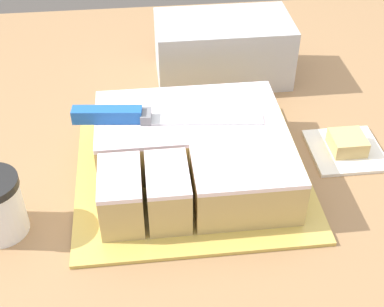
% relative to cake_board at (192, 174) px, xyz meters
% --- Properties ---
extents(countertop, '(1.40, 1.10, 0.93)m').
position_rel_cake_board_xyz_m(countertop, '(-0.02, 0.09, -0.47)').
color(countertop, '#936D47').
rests_on(countertop, ground_plane).
extents(cake_board, '(0.36, 0.33, 0.01)m').
position_rel_cake_board_xyz_m(cake_board, '(0.00, 0.00, 0.00)').
color(cake_board, gold).
rests_on(cake_board, countertop).
extents(cake, '(0.29, 0.26, 0.08)m').
position_rel_cake_board_xyz_m(cake, '(0.00, 0.00, 0.04)').
color(cake, tan).
rests_on(cake, cake_board).
extents(knife, '(0.29, 0.06, 0.02)m').
position_rel_cake_board_xyz_m(knife, '(-0.09, 0.04, 0.09)').
color(knife, silver).
rests_on(knife, cake).
extents(paper_napkin, '(0.12, 0.12, 0.01)m').
position_rel_cake_board_xyz_m(paper_napkin, '(0.26, 0.03, 0.00)').
color(paper_napkin, white).
rests_on(paper_napkin, countertop).
extents(brownie, '(0.05, 0.05, 0.03)m').
position_rel_cake_board_xyz_m(brownie, '(0.26, 0.03, 0.02)').
color(brownie, tan).
rests_on(brownie, paper_napkin).
extents(storage_box, '(0.26, 0.15, 0.12)m').
position_rel_cake_board_xyz_m(storage_box, '(0.09, 0.29, 0.06)').
color(storage_box, '#B2B2B7').
rests_on(storage_box, countertop).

